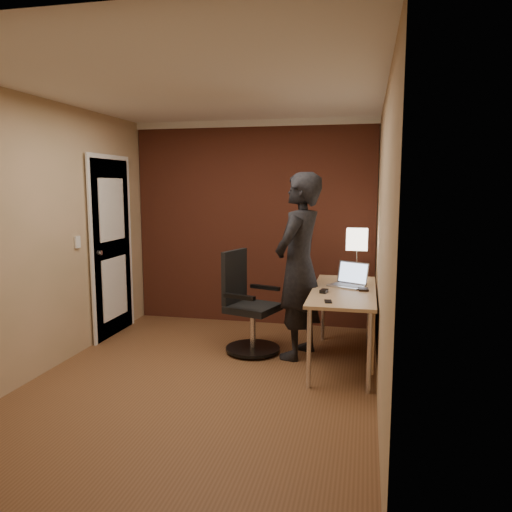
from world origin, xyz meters
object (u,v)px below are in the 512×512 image
(desk_lamp, at_px, (357,240))
(person, at_px, (299,266))
(desk, at_px, (351,303))
(mouse, at_px, (324,291))
(laptop, at_px, (350,279))
(office_chair, at_px, (247,309))
(wallet, at_px, (363,289))
(phone, at_px, (328,301))

(desk_lamp, relative_size, person, 0.29)
(desk, relative_size, mouse, 15.00)
(mouse, bearing_deg, desk, 48.88)
(person, bearing_deg, laptop, 117.81)
(office_chair, bearing_deg, wallet, -6.56)
(office_chair, relative_size, person, 0.56)
(desk_lamp, height_order, wallet, desk_lamp)
(phone, relative_size, office_chair, 0.11)
(mouse, bearing_deg, wallet, 37.45)
(wallet, relative_size, person, 0.06)
(desk_lamp, height_order, person, person)
(phone, relative_size, person, 0.06)
(phone, relative_size, wallet, 1.05)
(desk, relative_size, phone, 13.04)
(phone, bearing_deg, desk, 63.44)
(desk_lamp, distance_m, office_chair, 1.37)
(desk_lamp, distance_m, mouse, 0.93)
(desk_lamp, bearing_deg, person, -137.77)
(mouse, height_order, phone, mouse)
(wallet, bearing_deg, office_chair, 173.44)
(office_chair, bearing_deg, laptop, 3.99)
(desk, bearing_deg, person, 169.10)
(desk_lamp, bearing_deg, office_chair, -156.08)
(person, bearing_deg, phone, 45.05)
(laptop, xyz_separation_m, person, (-0.50, -0.09, 0.13))
(office_chair, bearing_deg, phone, -37.58)
(wallet, distance_m, person, 0.67)
(laptop, height_order, mouse, laptop)
(phone, bearing_deg, mouse, 91.97)
(laptop, distance_m, office_chair, 1.09)
(wallet, bearing_deg, phone, -118.41)
(desk, xyz_separation_m, laptop, (-0.02, 0.19, 0.19))
(desk, distance_m, person, 0.62)
(office_chair, bearing_deg, desk_lamp, 23.92)
(desk, bearing_deg, mouse, -142.22)
(desk, relative_size, office_chair, 1.45)
(laptop, xyz_separation_m, mouse, (-0.22, -0.38, -0.05))
(desk, relative_size, laptop, 3.64)
(desk_lamp, height_order, mouse, desk_lamp)
(desk, distance_m, office_chair, 1.07)
(desk_lamp, bearing_deg, desk, -92.73)
(desk_lamp, relative_size, wallet, 4.86)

